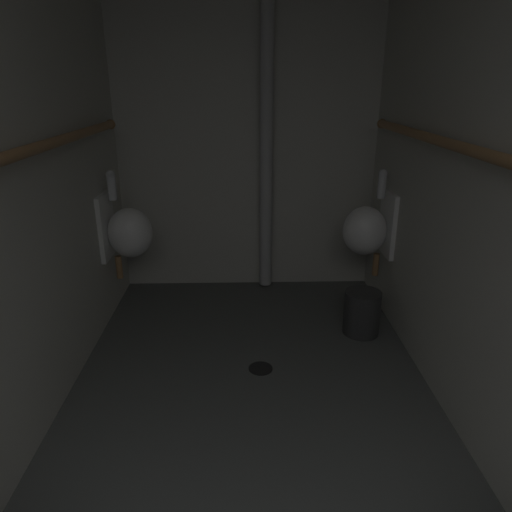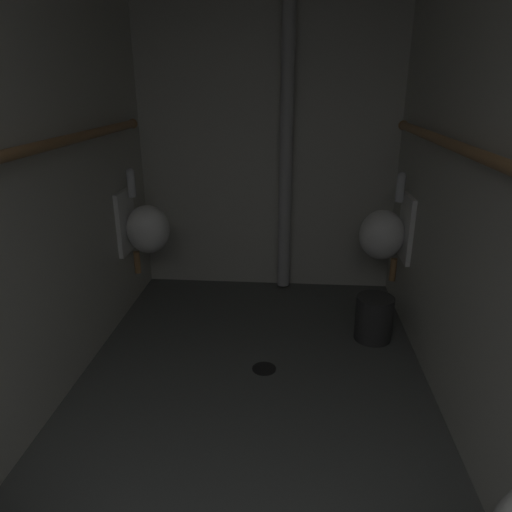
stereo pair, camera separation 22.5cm
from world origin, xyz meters
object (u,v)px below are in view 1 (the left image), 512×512
object	(u,v)px
floor_drain	(261,368)
waste_bin	(362,313)
standpipe_back_wall	(266,130)
urinal_right_mid	(368,229)
urinal_left_mid	(127,231)

from	to	relation	value
floor_drain	waste_bin	world-z (taller)	waste_bin
standpipe_back_wall	waste_bin	world-z (taller)	standpipe_back_wall
urinal_right_mid	standpipe_back_wall	xyz separation A→B (m)	(-0.68, 0.42, 0.63)
floor_drain	standpipe_back_wall	bearing A→B (deg)	86.02
urinal_right_mid	waste_bin	xyz separation A→B (m)	(-0.09, -0.34, -0.46)
urinal_left_mid	standpipe_back_wall	distance (m)	1.22
urinal_left_mid	waste_bin	bearing A→B (deg)	-12.39
standpipe_back_wall	floor_drain	size ratio (longest dim) A/B	17.26
urinal_right_mid	waste_bin	bearing A→B (deg)	-104.37
standpipe_back_wall	waste_bin	bearing A→B (deg)	-52.08
urinal_right_mid	waste_bin	size ratio (longest dim) A/B	2.58
standpipe_back_wall	floor_drain	world-z (taller)	standpipe_back_wall
urinal_left_mid	standpipe_back_wall	size ratio (longest dim) A/B	0.31
urinal_left_mid	waste_bin	xyz separation A→B (m)	(1.56, -0.34, -0.46)
standpipe_back_wall	urinal_left_mid	bearing A→B (deg)	-156.41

